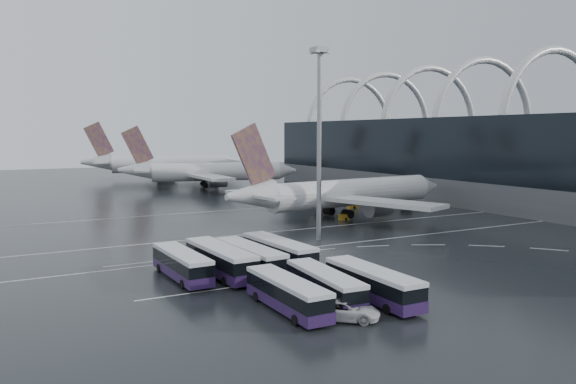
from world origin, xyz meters
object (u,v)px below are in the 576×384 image
airliner_main (342,194)px  airliner_gate_b (207,172)px  bus_row_near_c (250,258)px  bus_row_near_d (279,252)px  bus_row_far_b (325,285)px  gse_cart_belly_d (410,205)px  gse_cart_belly_e (353,206)px  gse_cart_belly_c (344,217)px  bus_row_far_a (287,293)px  floodlight_mast (319,120)px  bus_row_near_b (220,260)px  van_curve_a (344,310)px  bus_row_near_a (182,264)px  gse_cart_belly_b (382,207)px  airliner_gate_c (162,165)px  gse_cart_belly_a (383,209)px  bus_row_far_c (373,283)px

airliner_main → airliner_gate_b: (-2.30, 68.29, 0.11)m
airliner_gate_b → bus_row_near_c: 104.79m
bus_row_near_d → bus_row_far_b: bearing=166.2°
airliner_main → gse_cart_belly_d: 21.39m
gse_cart_belly_d → gse_cart_belly_e: gse_cart_belly_d is taller
gse_cart_belly_c → bus_row_far_a: bearing=-129.7°
airliner_gate_b → floodlight_mast: (-14.10, -86.18, 13.66)m
bus_row_near_b → van_curve_a: (3.83, -19.63, -1.00)m
floodlight_mast → gse_cart_belly_c: size_ratio=14.37×
bus_row_near_a → gse_cart_belly_b: bearing=-59.2°
van_curve_a → bus_row_near_b: bearing=51.0°
bus_row_near_c → bus_row_far_a: (-2.97, -14.65, -0.12)m
airliner_main → floodlight_mast: size_ratio=1.84×
bus_row_near_a → floodlight_mast: size_ratio=0.44×
bus_row_near_a → gse_cart_belly_e: bearing=-53.8°
airliner_gate_b → gse_cart_belly_d: airliner_gate_b is taller
gse_cart_belly_c → gse_cart_belly_b: bearing=28.4°
airliner_gate_c → gse_cart_belly_d: (25.48, -103.61, -4.48)m
bus_row_near_d → gse_cart_belly_d: 61.04m
bus_row_near_c → gse_cart_belly_a: bus_row_near_c is taller
gse_cart_belly_b → gse_cart_belly_d: size_ratio=0.87×
airliner_gate_c → gse_cart_belly_c: size_ratio=28.01×
airliner_gate_b → bus_row_near_a: bearing=-98.7°
bus_row_far_a → bus_row_far_b: size_ratio=0.99×
bus_row_near_d → van_curve_a: bus_row_near_d is taller
airliner_main → bus_row_near_c: airliner_main is taller
bus_row_near_c → gse_cart_belly_d: bus_row_near_c is taller
gse_cart_belly_b → gse_cart_belly_a: bearing=-124.4°
airliner_main → van_curve_a: (-34.06, -50.76, -3.68)m
bus_row_near_d → floodlight_mast: (13.46, 12.42, 16.50)m
airliner_gate_c → van_curve_a: 161.05m
van_curve_a → gse_cart_belly_e: size_ratio=2.78×
bus_row_near_c → gse_cart_belly_a: size_ratio=6.85×
airliner_gate_b → bus_row_far_c: size_ratio=4.11×
airliner_gate_b → gse_cart_belly_e: size_ratio=23.51×
bus_row_near_b → bus_row_far_a: bus_row_near_b is taller
floodlight_mast → bus_row_near_c: bearing=-142.8°
gse_cart_belly_c → bus_row_near_c: bearing=-139.2°
bus_row_near_a → bus_row_near_c: bus_row_near_c is taller
gse_cart_belly_a → gse_cart_belly_b: (1.74, 2.54, 0.02)m
floodlight_mast → bus_row_far_a: bearing=-126.5°
airliner_gate_c → bus_row_near_b: size_ratio=4.06×
bus_row_near_b → gse_cart_belly_a: bearing=-58.3°
bus_row_near_c → van_curve_a: 19.33m
gse_cart_belly_a → van_curve_a: bearing=-130.9°
gse_cart_belly_a → bus_row_near_a: bearing=-148.8°
bus_row_near_b → airliner_gate_b: bearing=-22.0°
bus_row_far_a → bus_row_near_d: bearing=-24.8°
gse_cart_belly_b → bus_row_near_a: bearing=-147.7°
bus_row_far_b → bus_row_far_c: bearing=-110.6°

